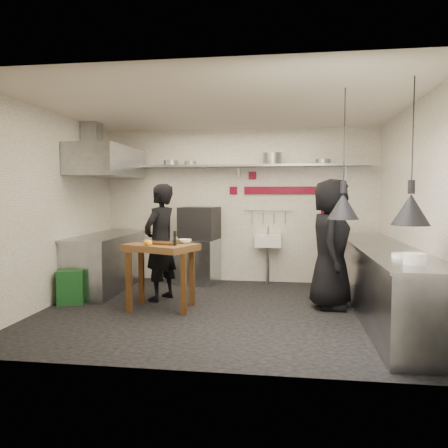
# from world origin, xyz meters

# --- Properties ---
(floor) EXTENTS (5.00, 5.00, 0.00)m
(floor) POSITION_xyz_m (0.00, 0.00, 0.00)
(floor) COLOR black
(floor) RESTS_ON ground
(ceiling) EXTENTS (5.00, 5.00, 0.00)m
(ceiling) POSITION_xyz_m (0.00, 0.00, 2.80)
(ceiling) COLOR beige
(ceiling) RESTS_ON floor
(wall_back) EXTENTS (5.00, 0.04, 2.80)m
(wall_back) POSITION_xyz_m (0.00, 2.10, 1.40)
(wall_back) COLOR white
(wall_back) RESTS_ON floor
(wall_front) EXTENTS (5.00, 0.04, 2.80)m
(wall_front) POSITION_xyz_m (0.00, -2.10, 1.40)
(wall_front) COLOR white
(wall_front) RESTS_ON floor
(wall_left) EXTENTS (0.04, 4.20, 2.80)m
(wall_left) POSITION_xyz_m (-2.50, 0.00, 1.40)
(wall_left) COLOR white
(wall_left) RESTS_ON floor
(wall_right) EXTENTS (0.04, 4.20, 2.80)m
(wall_right) POSITION_xyz_m (2.50, 0.00, 1.40)
(wall_right) COLOR white
(wall_right) RESTS_ON floor
(red_band_horiz) EXTENTS (1.70, 0.02, 0.14)m
(red_band_horiz) POSITION_xyz_m (0.95, 2.08, 1.68)
(red_band_horiz) COLOR maroon
(red_band_horiz) RESTS_ON wall_back
(red_band_vert) EXTENTS (0.14, 0.02, 1.10)m
(red_band_vert) POSITION_xyz_m (1.55, 2.08, 1.20)
(red_band_vert) COLOR maroon
(red_band_vert) RESTS_ON wall_back
(red_tile_a) EXTENTS (0.14, 0.02, 0.14)m
(red_tile_a) POSITION_xyz_m (0.25, 2.08, 1.95)
(red_tile_a) COLOR maroon
(red_tile_a) RESTS_ON wall_back
(red_tile_b) EXTENTS (0.14, 0.02, 0.14)m
(red_tile_b) POSITION_xyz_m (-0.10, 2.08, 1.68)
(red_tile_b) COLOR maroon
(red_tile_b) RESTS_ON wall_back
(back_shelf) EXTENTS (4.60, 0.34, 0.04)m
(back_shelf) POSITION_xyz_m (0.00, 1.92, 2.12)
(back_shelf) COLOR gray
(back_shelf) RESTS_ON wall_back
(shelf_bracket_left) EXTENTS (0.04, 0.06, 0.24)m
(shelf_bracket_left) POSITION_xyz_m (-1.90, 2.07, 2.02)
(shelf_bracket_left) COLOR gray
(shelf_bracket_left) RESTS_ON wall_back
(shelf_bracket_mid) EXTENTS (0.04, 0.06, 0.24)m
(shelf_bracket_mid) POSITION_xyz_m (0.00, 2.07, 2.02)
(shelf_bracket_mid) COLOR gray
(shelf_bracket_mid) RESTS_ON wall_back
(shelf_bracket_right) EXTENTS (0.04, 0.06, 0.24)m
(shelf_bracket_right) POSITION_xyz_m (1.90, 2.07, 2.02)
(shelf_bracket_right) COLOR gray
(shelf_bracket_right) RESTS_ON wall_back
(pan_far_left) EXTENTS (0.33, 0.33, 0.09)m
(pan_far_left) POSITION_xyz_m (-1.23, 1.92, 2.19)
(pan_far_left) COLOR gray
(pan_far_left) RESTS_ON back_shelf
(pan_mid_left) EXTENTS (0.29, 0.29, 0.07)m
(pan_mid_left) POSITION_xyz_m (-0.87, 1.92, 2.18)
(pan_mid_left) COLOR gray
(pan_mid_left) RESTS_ON back_shelf
(stock_pot) EXTENTS (0.40, 0.40, 0.20)m
(stock_pot) POSITION_xyz_m (0.61, 1.92, 2.24)
(stock_pot) COLOR gray
(stock_pot) RESTS_ON back_shelf
(pan_right) EXTENTS (0.32, 0.32, 0.08)m
(pan_right) POSITION_xyz_m (1.49, 1.92, 2.18)
(pan_right) COLOR gray
(pan_right) RESTS_ON back_shelf
(oven_stand) EXTENTS (0.81, 0.75, 0.80)m
(oven_stand) POSITION_xyz_m (-0.73, 1.79, 0.40)
(oven_stand) COLOR gray
(oven_stand) RESTS_ON floor
(combi_oven) EXTENTS (0.71, 0.68, 0.58)m
(combi_oven) POSITION_xyz_m (-0.68, 1.77, 1.09)
(combi_oven) COLOR black
(combi_oven) RESTS_ON oven_stand
(oven_door) EXTENTS (0.52, 0.10, 0.46)m
(oven_door) POSITION_xyz_m (-0.67, 1.53, 1.09)
(oven_door) COLOR maroon
(oven_door) RESTS_ON combi_oven
(oven_glass) EXTENTS (0.34, 0.06, 0.34)m
(oven_glass) POSITION_xyz_m (-0.67, 1.50, 1.09)
(oven_glass) COLOR black
(oven_glass) RESTS_ON oven_door
(hand_sink) EXTENTS (0.46, 0.34, 0.22)m
(hand_sink) POSITION_xyz_m (0.55, 1.92, 0.78)
(hand_sink) COLOR white
(hand_sink) RESTS_ON wall_back
(sink_tap) EXTENTS (0.03, 0.03, 0.14)m
(sink_tap) POSITION_xyz_m (0.55, 1.92, 0.96)
(sink_tap) COLOR gray
(sink_tap) RESTS_ON hand_sink
(sink_drain) EXTENTS (0.06, 0.06, 0.66)m
(sink_drain) POSITION_xyz_m (0.55, 1.88, 0.34)
(sink_drain) COLOR gray
(sink_drain) RESTS_ON floor
(utensil_rail) EXTENTS (0.90, 0.02, 0.02)m
(utensil_rail) POSITION_xyz_m (0.55, 2.06, 1.32)
(utensil_rail) COLOR gray
(utensil_rail) RESTS_ON wall_back
(counter_right) EXTENTS (0.70, 3.80, 0.90)m
(counter_right) POSITION_xyz_m (2.15, 0.00, 0.45)
(counter_right) COLOR gray
(counter_right) RESTS_ON floor
(counter_right_top) EXTENTS (0.76, 3.90, 0.03)m
(counter_right_top) POSITION_xyz_m (2.15, 0.00, 0.92)
(counter_right_top) COLOR gray
(counter_right_top) RESTS_ON counter_right
(plate_stack) EXTENTS (0.25, 0.25, 0.11)m
(plate_stack) POSITION_xyz_m (2.12, -1.44, 0.99)
(plate_stack) COLOR white
(plate_stack) RESTS_ON counter_right_top
(small_bowl_right) EXTENTS (0.22, 0.22, 0.05)m
(small_bowl_right) POSITION_xyz_m (2.10, -1.03, 0.96)
(small_bowl_right) COLOR white
(small_bowl_right) RESTS_ON counter_right_top
(counter_left) EXTENTS (0.70, 1.90, 0.90)m
(counter_left) POSITION_xyz_m (-2.15, 1.05, 0.45)
(counter_left) COLOR gray
(counter_left) RESTS_ON floor
(counter_left_top) EXTENTS (0.76, 2.00, 0.03)m
(counter_left_top) POSITION_xyz_m (-2.15, 1.05, 0.92)
(counter_left_top) COLOR gray
(counter_left_top) RESTS_ON counter_left
(extractor_hood) EXTENTS (0.78, 1.60, 0.50)m
(extractor_hood) POSITION_xyz_m (-2.10, 1.05, 2.15)
(extractor_hood) COLOR gray
(extractor_hood) RESTS_ON ceiling
(hood_duct) EXTENTS (0.28, 0.28, 0.50)m
(hood_duct) POSITION_xyz_m (-2.35, 1.05, 2.55)
(hood_duct) COLOR gray
(hood_duct) RESTS_ON ceiling
(green_bin) EXTENTS (0.47, 0.47, 0.50)m
(green_bin) POSITION_xyz_m (-2.29, 0.09, 0.25)
(green_bin) COLOR #175020
(green_bin) RESTS_ON floor
(prep_table) EXTENTS (1.09, 0.94, 0.92)m
(prep_table) POSITION_xyz_m (-0.86, -0.04, 0.46)
(prep_table) COLOR brown
(prep_table) RESTS_ON floor
(cutting_board) EXTENTS (0.41, 0.34, 0.02)m
(cutting_board) POSITION_xyz_m (-0.81, -0.04, 0.93)
(cutting_board) COLOR #492A11
(cutting_board) RESTS_ON prep_table
(pepper_mill) EXTENTS (0.05, 0.05, 0.20)m
(pepper_mill) POSITION_xyz_m (-0.62, -0.20, 1.02)
(pepper_mill) COLOR black
(pepper_mill) RESTS_ON prep_table
(lemon_a) EXTENTS (0.09, 0.09, 0.08)m
(lemon_a) POSITION_xyz_m (-1.01, -0.21, 0.96)
(lemon_a) COLOR yellow
(lemon_a) RESTS_ON prep_table
(lemon_b) EXTENTS (0.10, 0.10, 0.08)m
(lemon_b) POSITION_xyz_m (-0.97, -0.26, 0.96)
(lemon_b) COLOR yellow
(lemon_b) RESTS_ON prep_table
(veg_ball) EXTENTS (0.12, 0.12, 0.09)m
(veg_ball) POSITION_xyz_m (-0.71, 0.12, 0.97)
(veg_ball) COLOR #5D853D
(veg_ball) RESTS_ON prep_table
(steel_tray) EXTENTS (0.18, 0.12, 0.03)m
(steel_tray) POSITION_xyz_m (-1.10, 0.10, 0.94)
(steel_tray) COLOR gray
(steel_tray) RESTS_ON prep_table
(bowl) EXTENTS (0.24, 0.24, 0.06)m
(bowl) POSITION_xyz_m (-0.55, 0.09, 0.95)
(bowl) COLOR white
(bowl) RESTS_ON prep_table
(heat_lamp_near) EXTENTS (0.40, 0.40, 1.47)m
(heat_lamp_near) POSITION_xyz_m (1.50, -0.81, 2.07)
(heat_lamp_near) COLOR black
(heat_lamp_near) RESTS_ON ceiling
(heat_lamp_far) EXTENTS (0.42, 0.42, 1.50)m
(heat_lamp_far) POSITION_xyz_m (2.12, -1.23, 2.05)
(heat_lamp_far) COLOR black
(heat_lamp_far) RESTS_ON ceiling
(chef_left) EXTENTS (0.63, 0.76, 1.77)m
(chef_left) POSITION_xyz_m (-1.03, 0.48, 0.89)
(chef_left) COLOR black
(chef_left) RESTS_ON floor
(chef_right) EXTENTS (0.69, 0.96, 1.83)m
(chef_right) POSITION_xyz_m (1.50, 0.37, 0.91)
(chef_right) COLOR black
(chef_right) RESTS_ON floor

